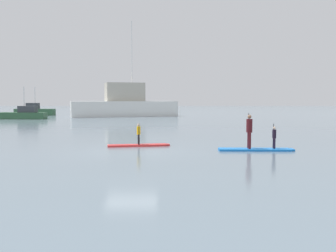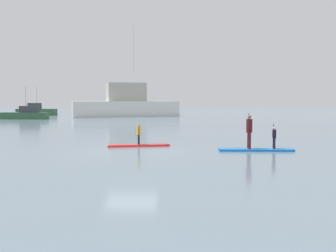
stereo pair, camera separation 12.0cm
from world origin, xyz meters
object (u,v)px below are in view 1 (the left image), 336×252
object	(u,v)px
paddleboard_near	(139,145)
paddleboard_far	(256,150)
motor_boat_small_navy	(35,111)
paddler_child_front	(274,136)
paddler_child_solo	(139,133)
paddler_adult	(249,129)
fishing_boat_white_large	(124,105)
fishing_boat_green_midground	(24,114)

from	to	relation	value
paddleboard_near	paddleboard_far	size ratio (longest dim) A/B	0.91
paddleboard_near	motor_boat_small_navy	bearing A→B (deg)	116.35
paddler_child_front	motor_boat_small_navy	size ratio (longest dim) A/B	0.20
paddler_child_solo	paddler_adult	xyz separation A→B (m)	(5.58, -1.68, 0.33)
paddler_child_front	motor_boat_small_navy	distance (m)	48.04
paddleboard_far	fishing_boat_white_large	world-z (taller)	fishing_boat_white_large
paddleboard_far	paddler_child_front	bearing A→B (deg)	-0.29
fishing_boat_white_large	fishing_boat_green_midground	size ratio (longest dim) A/B	2.68
paddler_adult	fishing_boat_white_large	distance (m)	38.42
fishing_boat_white_large	paddleboard_near	bearing A→B (deg)	-81.97
paddler_child_front	fishing_boat_green_midground	world-z (taller)	fishing_boat_green_midground
paddler_child_solo	paddler_child_front	xyz separation A→B (m)	(6.80, -1.70, -0.02)
paddleboard_far	paddler_child_front	world-z (taller)	paddler_child_front
paddleboard_near	fishing_boat_white_large	world-z (taller)	fishing_boat_white_large
paddleboard_near	paddler_child_front	world-z (taller)	paddler_child_front
paddleboard_far	paddler_child_front	size ratio (longest dim) A/B	3.03
paddleboard_far	fishing_boat_white_large	size ratio (longest dim) A/B	0.24
paddleboard_far	paddler_child_solo	bearing A→B (deg)	164.01
paddler_child_solo	paddleboard_far	bearing A→B (deg)	-15.99
paddler_child_solo	fishing_boat_green_midground	distance (m)	32.31
paddleboard_far	motor_boat_small_navy	distance (m)	47.56
paddleboard_near	fishing_boat_green_midground	size ratio (longest dim) A/B	0.58
paddler_child_solo	motor_boat_small_navy	world-z (taller)	motor_boat_small_navy
paddleboard_far	motor_boat_small_navy	world-z (taller)	motor_boat_small_navy
paddler_adult	paddler_child_front	distance (m)	1.27
paddler_adult	motor_boat_small_navy	world-z (taller)	motor_boat_small_navy
paddleboard_far	fishing_boat_white_large	distance (m)	38.55
paddleboard_far	fishing_boat_green_midground	distance (m)	37.05
paddler_child_front	motor_boat_small_navy	xyz separation A→B (m)	(-25.97, 40.41, -0.04)
fishing_boat_white_large	fishing_boat_green_midground	bearing A→B (deg)	-147.05
paddleboard_far	fishing_boat_green_midground	size ratio (longest dim) A/B	0.63
paddleboard_near	fishing_boat_green_midground	world-z (taller)	fishing_boat_green_midground
paddleboard_near	paddleboard_far	world-z (taller)	same
paddler_child_front	fishing_boat_white_large	world-z (taller)	fishing_boat_white_large
fishing_boat_green_midground	paddleboard_near	bearing A→B (deg)	-58.97
paddler_child_solo	paddleboard_near	bearing A→B (deg)	121.10
fishing_boat_green_midground	motor_boat_small_navy	distance (m)	11.31
paddler_child_solo	paddler_child_front	size ratio (longest dim) A/B	0.94
paddler_child_front	fishing_boat_white_large	size ratio (longest dim) A/B	0.08
paddler_child_solo	paddler_adult	distance (m)	5.83
paddleboard_near	paddler_adult	xyz separation A→B (m)	(5.58, -1.69, 1.01)
motor_boat_small_navy	paddleboard_far	bearing A→B (deg)	-58.16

